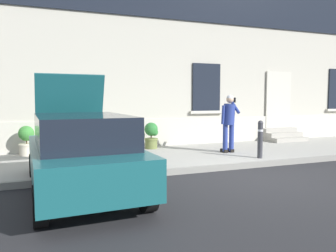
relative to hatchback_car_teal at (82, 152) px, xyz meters
name	(u,v)px	position (x,y,z in m)	size (l,w,h in m)	color
ground_plane	(255,178)	(3.84, -0.06, -0.80)	(80.00, 80.00, 0.00)	#232326
sidewalk	(200,155)	(3.84, 2.74, -0.72)	(24.00, 3.60, 0.15)	#99968E
curb_edge	(233,166)	(3.84, 0.88, -0.72)	(24.00, 0.12, 0.15)	gray
building_facade	(171,46)	(3.85, 5.23, 2.93)	(24.00, 1.52, 7.50)	#B2AD9E
entrance_stoop	(283,136)	(8.16, 4.17, -0.46)	(1.50, 0.96, 0.48)	#9E998E
hatchback_car_teal	(82,152)	(0.00, 0.00, 0.00)	(1.92, 4.13, 2.34)	#165156
bollard_near_person	(260,138)	(4.95, 1.29, -0.09)	(0.15, 0.15, 1.04)	#333338
person_on_phone	(229,120)	(4.64, 2.42, 0.35)	(0.51, 0.46, 1.75)	navy
planter_cream	(27,140)	(-1.08, 4.09, -0.19)	(0.44, 0.44, 0.86)	beige
planter_terracotta	(93,137)	(0.81, 4.01, -0.19)	(0.44, 0.44, 0.86)	#B25B38
planter_olive	(151,135)	(2.70, 4.03, -0.19)	(0.44, 0.44, 0.86)	#606B38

